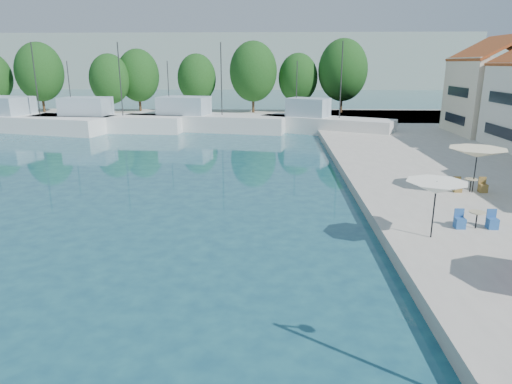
{
  "coord_description": "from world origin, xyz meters",
  "views": [
    {
      "loc": [
        1.35,
        3.36,
        7.58
      ],
      "look_at": [
        0.39,
        26.0,
        1.15
      ],
      "focal_mm": 32.0,
      "sensor_mm": 36.0,
      "label": 1
    }
  ],
  "objects_px": {
    "trawler_01": "(22,121)",
    "trawler_02": "(105,122)",
    "umbrella_white": "(436,188)",
    "trawler_03": "(203,121)",
    "umbrella_cream": "(477,153)",
    "trawler_04": "(323,124)"
  },
  "relations": [
    {
      "from": "trawler_01",
      "to": "trawler_02",
      "type": "bearing_deg",
      "value": 14.58
    },
    {
      "from": "umbrella_white",
      "to": "trawler_03",
      "type": "bearing_deg",
      "value": 113.04
    },
    {
      "from": "umbrella_white",
      "to": "umbrella_cream",
      "type": "bearing_deg",
      "value": 57.09
    },
    {
      "from": "trawler_01",
      "to": "trawler_03",
      "type": "height_order",
      "value": "same"
    },
    {
      "from": "umbrella_white",
      "to": "trawler_02",
      "type": "bearing_deg",
      "value": 127.57
    },
    {
      "from": "umbrella_white",
      "to": "umbrella_cream",
      "type": "distance_m",
      "value": 8.37
    },
    {
      "from": "umbrella_cream",
      "to": "trawler_02",
      "type": "bearing_deg",
      "value": 138.72
    },
    {
      "from": "trawler_03",
      "to": "umbrella_cream",
      "type": "relative_size",
      "value": 6.14
    },
    {
      "from": "trawler_01",
      "to": "umbrella_white",
      "type": "height_order",
      "value": "trawler_01"
    },
    {
      "from": "trawler_03",
      "to": "umbrella_cream",
      "type": "xyz_separation_m",
      "value": [
        19.51,
        -28.15,
        1.78
      ]
    },
    {
      "from": "trawler_02",
      "to": "trawler_04",
      "type": "relative_size",
      "value": 1.19
    },
    {
      "from": "trawler_02",
      "to": "umbrella_white",
      "type": "xyz_separation_m",
      "value": [
        26.13,
        -33.97,
        1.67
      ]
    },
    {
      "from": "trawler_01",
      "to": "umbrella_white",
      "type": "bearing_deg",
      "value": -28.93
    },
    {
      "from": "trawler_03",
      "to": "trawler_04",
      "type": "height_order",
      "value": "same"
    },
    {
      "from": "umbrella_white",
      "to": "trawler_04",
      "type": "bearing_deg",
      "value": 92.11
    },
    {
      "from": "trawler_04",
      "to": "umbrella_cream",
      "type": "height_order",
      "value": "trawler_04"
    },
    {
      "from": "trawler_01",
      "to": "umbrella_cream",
      "type": "distance_m",
      "value": 48.63
    },
    {
      "from": "trawler_03",
      "to": "trawler_02",
      "type": "bearing_deg",
      "value": -162.74
    },
    {
      "from": "trawler_01",
      "to": "trawler_03",
      "type": "xyz_separation_m",
      "value": [
        20.96,
        1.23,
        0.0
      ]
    },
    {
      "from": "trawler_02",
      "to": "umbrella_white",
      "type": "bearing_deg",
      "value": -48.5
    },
    {
      "from": "trawler_03",
      "to": "trawler_04",
      "type": "distance_m",
      "value": 13.9
    },
    {
      "from": "trawler_04",
      "to": "umbrella_white",
      "type": "distance_m",
      "value": 33.15
    }
  ]
}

